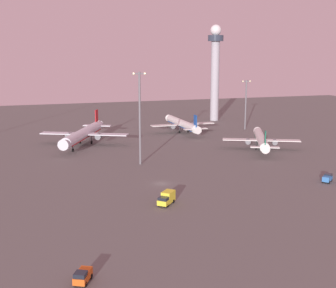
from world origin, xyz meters
TOP-DOWN VIEW (x-y plane):
  - ground_plane at (0.00, 0.00)m, footprint 416.00×416.00m
  - control_tower at (60.33, 105.45)m, footprint 8.00×8.00m
  - airplane_terminal_side at (48.80, 33.09)m, footprint 27.68×35.05m
  - airplane_taxiway_distant at (-13.87, 60.80)m, footprint 33.45×42.31m
  - airplane_mid_apron at (32.50, 76.53)m, footprint 29.75×38.26m
  - cargo_loader at (-27.75, -49.58)m, footprint 3.61×4.58m
  - catering_truck at (-3.78, -17.15)m, footprint 5.52×5.78m
  - maintenance_van at (45.08, -12.28)m, footprint 4.43×4.17m
  - apron_light_west at (63.09, 74.80)m, footprint 4.80×0.90m
  - apron_light_central at (-0.25, 23.55)m, footprint 4.80×0.90m

SIDE VIEW (x-z plane):
  - ground_plane at x=0.00m, z-range 0.00..0.00m
  - cargo_loader at x=-27.75m, z-range 0.05..2.30m
  - maintenance_van at x=45.08m, z-range 0.05..2.30m
  - catering_truck at x=-3.78m, z-range 0.05..3.10m
  - airplane_terminal_side at x=48.80m, z-range -1.16..8.34m
  - airplane_mid_apron at x=32.50m, z-range -1.20..8.63m
  - airplane_taxiway_distant at x=-13.87m, z-range -1.41..10.14m
  - apron_light_west at x=63.09m, z-range 1.80..24.86m
  - apron_light_central at x=-0.25m, z-range 1.89..31.74m
  - control_tower at x=60.33m, z-range 3.42..52.85m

